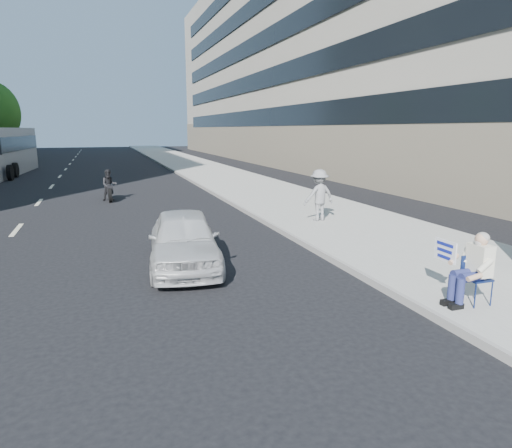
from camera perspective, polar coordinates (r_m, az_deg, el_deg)
name	(u,v)px	position (r m, az deg, el deg)	size (l,w,h in m)	color
ground	(302,288)	(9.55, 5.78, -7.91)	(160.00, 160.00, 0.00)	black
near_sidewalk	(230,179)	(29.39, -3.31, 5.65)	(5.00, 120.00, 0.15)	gray
near_building	(329,54)	(45.73, 9.07, 20.19)	(14.00, 70.00, 20.00)	gray
seated_protester	(472,265)	(8.89, 25.38, -4.63)	(0.83, 1.12, 1.31)	navy
jogger	(319,195)	(15.58, 7.89, 3.59)	(1.12, 0.64, 1.73)	gray
white_sedan_near	(184,239)	(10.86, -9.01, -1.89)	(1.58, 3.92, 1.34)	silver
motorcycle	(109,187)	(21.90, -17.86, 4.48)	(0.71, 2.04, 1.42)	black
bus	(0,152)	(37.51, -29.35, 7.90)	(3.45, 12.21, 3.30)	gray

